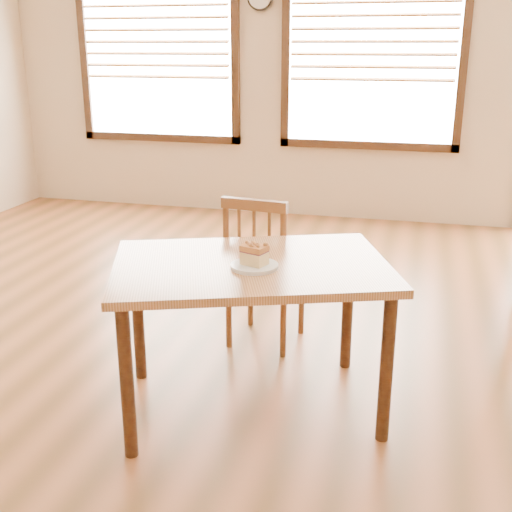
{
  "coord_description": "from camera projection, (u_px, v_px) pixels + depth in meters",
  "views": [
    {
      "loc": [
        0.85,
        -2.5,
        1.71
      ],
      "look_at": [
        0.15,
        0.17,
        0.8
      ],
      "focal_mm": 45.0,
      "sensor_mm": 36.0,
      "label": 1
    }
  ],
  "objects": [
    {
      "name": "window_right",
      "position": [
        373.0,
        34.0,
        6.05
      ],
      "size": [
        1.76,
        0.1,
        1.96
      ],
      "color": "white",
      "rests_on": "room_shell"
    },
    {
      "name": "cafe_table_main",
      "position": [
        251.0,
        281.0,
        2.99
      ],
      "size": [
        1.48,
        1.24,
        0.75
      ],
      "rotation": [
        0.0,
        0.0,
        0.36
      ],
      "color": "#BE7F49",
      "rests_on": "ground"
    },
    {
      "name": "ground",
      "position": [
        217.0,
        424.0,
        3.04
      ],
      "size": [
        8.0,
        8.0,
        0.0
      ],
      "primitive_type": "plane",
      "color": "brown"
    },
    {
      "name": "room_shell",
      "position": [
        208.0,
        11.0,
        2.46
      ],
      "size": [
        8.0,
        8.0,
        8.0
      ],
      "color": "beige",
      "rests_on": "ground"
    },
    {
      "name": "window_left",
      "position": [
        157.0,
        34.0,
        6.57
      ],
      "size": [
        1.76,
        0.1,
        1.96
      ],
      "color": "white",
      "rests_on": "room_shell"
    },
    {
      "name": "cafe_chair_main",
      "position": [
        264.0,
        269.0,
        3.73
      ],
      "size": [
        0.47,
        0.47,
        0.93
      ],
      "rotation": [
        0.0,
        0.0,
        3.02
      ],
      "color": "brown",
      "rests_on": "ground"
    },
    {
      "name": "plate",
      "position": [
        254.0,
        266.0,
        2.89
      ],
      "size": [
        0.22,
        0.22,
        0.02
      ],
      "color": "white",
      "rests_on": "cafe_table_main"
    },
    {
      "name": "cake_slice",
      "position": [
        254.0,
        254.0,
        2.88
      ],
      "size": [
        0.13,
        0.11,
        0.11
      ],
      "rotation": [
        0.0,
        0.0,
        -0.34
      ],
      "color": "#EFD087",
      "rests_on": "plate"
    }
  ]
}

